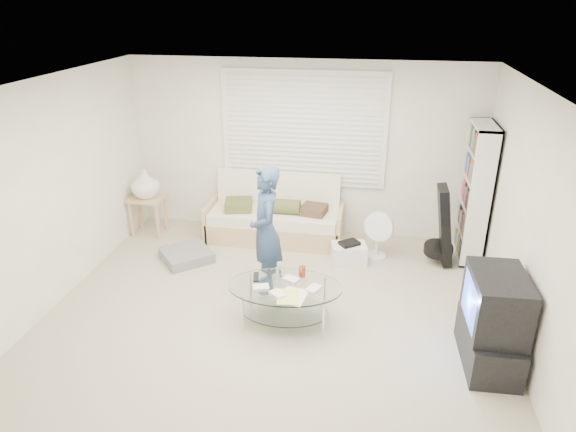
% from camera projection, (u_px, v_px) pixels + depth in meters
% --- Properties ---
extents(ground, '(5.00, 5.00, 0.00)m').
position_uv_depth(ground, '(274.00, 311.00, 5.78)').
color(ground, tan).
rests_on(ground, ground).
extents(room_shell, '(5.02, 4.52, 2.51)m').
position_uv_depth(room_shell, '(281.00, 160.00, 5.57)').
color(room_shell, silver).
rests_on(room_shell, ground).
extents(window_blinds, '(2.32, 0.08, 1.62)m').
position_uv_depth(window_blinds, '(303.00, 129.00, 7.15)').
color(window_blinds, silver).
rests_on(window_blinds, ground).
extents(futon_sofa, '(1.94, 0.78, 0.95)m').
position_uv_depth(futon_sofa, '(275.00, 218.00, 7.40)').
color(futon_sofa, tan).
rests_on(futon_sofa, ground).
extents(grey_floor_pillow, '(0.84, 0.84, 0.13)m').
position_uv_depth(grey_floor_pillow, '(187.00, 255.00, 6.88)').
color(grey_floor_pillow, slate).
rests_on(grey_floor_pillow, ground).
extents(side_table, '(0.51, 0.41, 1.00)m').
position_uv_depth(side_table, '(145.00, 186.00, 7.38)').
color(side_table, tan).
rests_on(side_table, ground).
extents(bookshelf, '(0.29, 0.77, 1.82)m').
position_uv_depth(bookshelf, '(475.00, 193.00, 6.66)').
color(bookshelf, white).
rests_on(bookshelf, ground).
extents(guitar_case, '(0.38, 0.39, 1.05)m').
position_uv_depth(guitar_case, '(443.00, 231.00, 6.64)').
color(guitar_case, black).
rests_on(guitar_case, ground).
extents(floor_fan, '(0.41, 0.27, 0.66)m').
position_uv_depth(floor_fan, '(378.00, 231.00, 6.83)').
color(floor_fan, white).
rests_on(floor_fan, ground).
extents(storage_bin, '(0.50, 0.40, 0.31)m').
position_uv_depth(storage_bin, '(349.00, 253.00, 6.77)').
color(storage_bin, white).
rests_on(storage_bin, ground).
extents(tv_unit, '(0.51, 0.89, 0.96)m').
position_uv_depth(tv_unit, '(493.00, 322.00, 4.81)').
color(tv_unit, black).
rests_on(tv_unit, ground).
extents(coffee_table, '(1.26, 0.85, 0.57)m').
position_uv_depth(coffee_table, '(285.00, 293.00, 5.45)').
color(coffee_table, silver).
rests_on(coffee_table, ground).
extents(standing_person, '(0.54, 0.65, 1.55)m').
position_uv_depth(standing_person, '(266.00, 231.00, 5.92)').
color(standing_person, navy).
rests_on(standing_person, ground).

